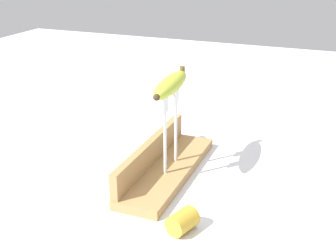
# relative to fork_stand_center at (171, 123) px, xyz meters

# --- Properties ---
(ground_plane) EXTENTS (3.00, 3.00, 0.00)m
(ground_plane) POSITION_rel_fork_stand_center_xyz_m (0.00, 0.01, -0.13)
(ground_plane) COLOR silver
(wooden_board) EXTENTS (0.37, 0.10, 0.02)m
(wooden_board) POSITION_rel_fork_stand_center_xyz_m (0.00, 0.01, -0.12)
(wooden_board) COLOR #A87F4C
(wooden_board) RESTS_ON ground
(board_backstop) EXTENTS (0.36, 0.02, 0.06)m
(board_backstop) POSITION_rel_fork_stand_center_xyz_m (0.00, 0.05, -0.08)
(board_backstop) COLOR #A87F4C
(board_backstop) RESTS_ON wooden_board
(fork_stand_center) EXTENTS (0.09, 0.01, 0.18)m
(fork_stand_center) POSITION_rel_fork_stand_center_xyz_m (0.00, 0.00, 0.00)
(fork_stand_center) COLOR silver
(fork_stand_center) RESTS_ON wooden_board
(banana_raised_center) EXTENTS (0.19, 0.05, 0.04)m
(banana_raised_center) POSITION_rel_fork_stand_center_xyz_m (-0.00, -0.00, 0.09)
(banana_raised_center) COLOR #B2C138
(banana_raised_center) RESTS_ON fork_stand_center
(fork_fallen_near) EXTENTS (0.15, 0.11, 0.01)m
(fork_fallen_near) POSITION_rel_fork_stand_center_xyz_m (-0.08, -0.21, -0.13)
(fork_fallen_near) COLOR silver
(fork_fallen_near) RESTS_ON ground
(banana_chunk_near) EXTENTS (0.07, 0.06, 0.04)m
(banana_chunk_near) POSITION_rel_fork_stand_center_xyz_m (-0.19, -0.10, -0.11)
(banana_chunk_near) COLOR gold
(banana_chunk_near) RESTS_ON ground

